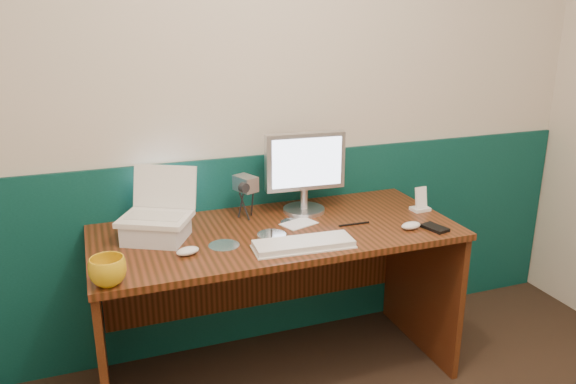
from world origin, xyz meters
name	(u,v)px	position (x,y,z in m)	size (l,w,h in m)	color
back_wall	(268,103)	(0.00, 1.75, 1.25)	(3.50, 0.04, 2.50)	beige
wainscot	(270,248)	(0.00, 1.74, 0.50)	(3.48, 0.02, 1.00)	#083532
desk	(277,305)	(-0.09, 1.38, 0.38)	(1.60, 0.70, 0.75)	#321B09
laptop_riser	(156,231)	(-0.60, 1.44, 0.79)	(0.24, 0.21, 0.08)	white
laptop	(154,195)	(-0.60, 1.44, 0.95)	(0.28, 0.21, 0.23)	white
monitor	(304,174)	(0.11, 1.56, 0.94)	(0.38, 0.11, 0.38)	silver
keyboard	(304,245)	(-0.05, 1.16, 0.76)	(0.41, 0.14, 0.02)	white
mouse_right	(411,225)	(0.48, 1.18, 0.77)	(0.10, 0.06, 0.03)	white
mouse_left	(188,251)	(-0.51, 1.25, 0.77)	(0.10, 0.06, 0.03)	white
mug	(108,271)	(-0.81, 1.09, 0.80)	(0.13, 0.13, 0.10)	gold
camcorder	(246,198)	(-0.17, 1.57, 0.85)	(0.09, 0.13, 0.20)	#A5A6AA
cd_spindle	(272,237)	(-0.14, 1.28, 0.76)	(0.12, 0.12, 0.03)	silver
cd_loose_a	(224,245)	(-0.35, 1.29, 0.75)	(0.13, 0.13, 0.00)	silver
cd_loose_b	(293,222)	(0.01, 1.44, 0.75)	(0.11, 0.11, 0.00)	silver
pen	(354,224)	(0.26, 1.31, 0.75)	(0.01, 0.01, 0.15)	black
papers	(299,224)	(0.03, 1.41, 0.75)	(0.15, 0.10, 0.00)	silver
dock	(420,209)	(0.65, 1.38, 0.76)	(0.09, 0.06, 0.02)	white
music_player	(421,197)	(0.65, 1.38, 0.82)	(0.06, 0.01, 0.10)	white
pda	(435,228)	(0.57, 1.14, 0.76)	(0.07, 0.12, 0.01)	black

